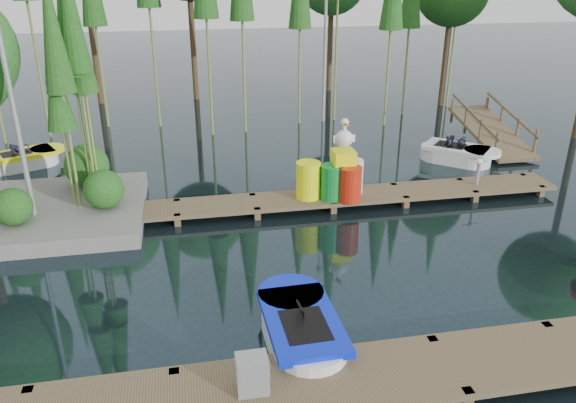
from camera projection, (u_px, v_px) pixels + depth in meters
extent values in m
plane|color=#1B2B33|center=(271.00, 256.00, 12.71)|extent=(90.00, 90.00, 0.00)
cube|color=brown|center=(318.00, 383.00, 8.55)|extent=(18.00, 1.50, 0.10)
cube|color=brown|center=(30.00, 402.00, 8.46)|extent=(0.16, 0.16, 0.50)
cube|color=brown|center=(175.00, 383.00, 8.83)|extent=(0.16, 0.16, 0.50)
cube|color=brown|center=(308.00, 366.00, 9.20)|extent=(0.16, 0.16, 0.50)
cube|color=brown|center=(466.00, 403.00, 8.44)|extent=(0.16, 0.16, 0.50)
cube|color=brown|center=(431.00, 350.00, 9.57)|extent=(0.16, 0.16, 0.50)
cube|color=brown|center=(545.00, 336.00, 9.95)|extent=(0.16, 0.16, 0.50)
cube|color=brown|center=(292.00, 200.00, 15.03)|extent=(15.00, 1.20, 0.10)
cube|color=brown|center=(6.00, 238.00, 13.45)|extent=(0.16, 0.16, 0.50)
cube|color=brown|center=(16.00, 221.00, 14.32)|extent=(0.16, 0.16, 0.50)
cube|color=brown|center=(94.00, 230.00, 13.80)|extent=(0.16, 0.16, 0.50)
cube|color=brown|center=(99.00, 214.00, 14.67)|extent=(0.16, 0.16, 0.50)
cube|color=brown|center=(178.00, 224.00, 14.15)|extent=(0.16, 0.16, 0.50)
cube|color=brown|center=(177.00, 208.00, 15.02)|extent=(0.16, 0.16, 0.50)
cube|color=brown|center=(257.00, 217.00, 14.51)|extent=(0.16, 0.16, 0.50)
cube|color=brown|center=(253.00, 203.00, 15.37)|extent=(0.16, 0.16, 0.50)
cube|color=brown|center=(333.00, 211.00, 14.86)|extent=(0.16, 0.16, 0.50)
cube|color=brown|center=(324.00, 197.00, 15.72)|extent=(0.16, 0.16, 0.50)
cube|color=brown|center=(406.00, 205.00, 15.21)|extent=(0.16, 0.16, 0.50)
cube|color=brown|center=(393.00, 192.00, 16.07)|extent=(0.16, 0.16, 0.50)
cube|color=brown|center=(475.00, 200.00, 15.56)|extent=(0.16, 0.16, 0.50)
cube|color=brown|center=(459.00, 187.00, 16.42)|extent=(0.16, 0.16, 0.50)
cube|color=brown|center=(541.00, 194.00, 15.91)|extent=(0.16, 0.16, 0.50)
cube|color=brown|center=(522.00, 182.00, 16.77)|extent=(0.16, 0.16, 0.50)
cube|color=slate|center=(20.00, 215.00, 14.30)|extent=(6.20, 4.20, 0.42)
sphere|color=#245A1C|center=(13.00, 207.00, 13.17)|extent=(0.90, 0.90, 0.90)
sphere|color=#245A1C|center=(87.00, 166.00, 15.34)|extent=(1.20, 1.20, 1.20)
sphere|color=#245A1C|center=(104.00, 189.00, 14.04)|extent=(1.00, 1.00, 1.00)
cylinder|color=olive|center=(78.00, 99.00, 14.00)|extent=(0.07, 0.07, 5.93)
cone|color=#245A1C|center=(65.00, 12.00, 13.18)|extent=(0.70, 0.70, 2.97)
cylinder|color=olive|center=(64.00, 107.00, 13.85)|extent=(0.07, 0.07, 5.66)
cone|color=#245A1C|center=(51.00, 23.00, 13.06)|extent=(0.70, 0.70, 2.83)
cylinder|color=olive|center=(88.00, 113.00, 14.20)|extent=(0.07, 0.07, 5.22)
cone|color=#245A1C|center=(77.00, 38.00, 13.47)|extent=(0.70, 0.70, 2.61)
cylinder|color=olive|center=(66.00, 116.00, 13.34)|extent=(0.07, 0.07, 5.53)
cone|color=#245A1C|center=(53.00, 31.00, 12.57)|extent=(0.70, 0.70, 2.76)
cylinder|color=olive|center=(66.00, 145.00, 13.73)|extent=(0.07, 0.07, 4.01)
cone|color=#245A1C|center=(56.00, 88.00, 13.17)|extent=(0.70, 0.70, 2.01)
cylinder|color=olive|center=(82.00, 97.00, 13.88)|extent=(0.07, 0.07, 6.11)
cone|color=#245A1C|center=(69.00, 6.00, 13.03)|extent=(0.70, 0.70, 3.05)
cylinder|color=#42311C|center=(446.00, 49.00, 24.83)|extent=(0.26, 0.26, 5.02)
cylinder|color=#42311C|center=(330.00, 37.00, 27.69)|extent=(0.26, 0.26, 5.31)
cylinder|color=#42311C|center=(192.00, 29.00, 25.69)|extent=(0.26, 0.26, 6.46)
cylinder|color=#42311C|center=(91.00, 27.00, 24.83)|extent=(0.26, 0.26, 6.85)
cylinder|color=olive|center=(27.00, 2.00, 19.37)|extent=(0.09, 0.09, 9.66)
cylinder|color=olive|center=(96.00, 27.00, 21.03)|extent=(0.09, 0.09, 7.69)
cylinder|color=olive|center=(149.00, 9.00, 20.81)|extent=(0.09, 0.09, 8.99)
cylinder|color=olive|center=(207.00, 20.00, 19.81)|extent=(0.09, 0.09, 8.44)
cylinder|color=olive|center=(242.00, 22.00, 20.19)|extent=(0.09, 0.09, 8.22)
cylinder|color=olive|center=(300.00, 29.00, 21.54)|extent=(0.09, 0.09, 7.41)
cylinder|color=olive|center=(391.00, 31.00, 21.17)|extent=(0.09, 0.09, 7.40)
cylinder|color=olive|center=(409.00, 29.00, 22.90)|extent=(0.09, 0.09, 7.14)
cylinder|color=olive|center=(457.00, 7.00, 23.95)|extent=(0.09, 0.09, 8.61)
cylinder|color=gray|center=(10.00, 89.00, 12.62)|extent=(0.12, 0.12, 7.00)
cylinder|color=gray|center=(325.00, 34.00, 21.92)|extent=(0.12, 0.12, 7.00)
cube|color=brown|center=(491.00, 132.00, 19.90)|extent=(1.50, 3.94, 0.95)
cube|color=brown|center=(497.00, 145.00, 18.32)|extent=(0.08, 0.08, 0.90)
cube|color=brown|center=(480.00, 133.00, 19.27)|extent=(0.08, 0.08, 0.90)
cube|color=brown|center=(466.00, 121.00, 20.22)|extent=(0.08, 0.08, 0.90)
cube|color=brown|center=(452.00, 111.00, 21.17)|extent=(0.08, 0.08, 0.90)
cube|color=brown|center=(475.00, 116.00, 19.54)|extent=(0.06, 3.54, 0.83)
cube|color=brown|center=(535.00, 143.00, 18.57)|extent=(0.08, 0.08, 0.90)
cube|color=brown|center=(517.00, 131.00, 19.51)|extent=(0.08, 0.08, 0.90)
cube|color=brown|center=(501.00, 119.00, 20.46)|extent=(0.08, 0.08, 0.90)
cube|color=brown|center=(486.00, 109.00, 21.41)|extent=(0.08, 0.08, 0.90)
cube|color=brown|center=(512.00, 114.00, 19.79)|extent=(0.06, 3.54, 0.83)
cube|color=white|center=(302.00, 336.00, 9.70)|extent=(1.24, 1.25, 0.55)
cylinder|color=white|center=(294.00, 316.00, 10.24)|extent=(1.24, 1.24, 0.55)
cylinder|color=white|center=(311.00, 358.00, 9.15)|extent=(1.24, 1.24, 0.55)
cube|color=#0820D6|center=(302.00, 321.00, 9.58)|extent=(1.29, 2.13, 0.14)
cylinder|color=#0820D6|center=(291.00, 294.00, 10.37)|extent=(1.26, 1.26, 0.14)
cube|color=black|center=(305.00, 326.00, 9.38)|extent=(0.77, 1.01, 0.06)
torus|color=black|center=(300.00, 307.00, 9.63)|extent=(0.16, 0.28, 0.27)
cube|color=white|center=(24.00, 162.00, 18.07)|extent=(1.44, 1.44, 0.49)
cylinder|color=white|center=(41.00, 159.00, 18.37)|extent=(1.43, 1.43, 0.49)
cylinder|color=white|center=(6.00, 165.00, 17.77)|extent=(1.43, 1.43, 0.49)
cube|color=#FBFF0D|center=(22.00, 154.00, 17.96)|extent=(2.16, 1.80, 0.13)
cylinder|color=#FBFF0D|center=(48.00, 149.00, 18.40)|extent=(1.46, 1.46, 0.13)
cube|color=black|center=(16.00, 154.00, 17.85)|extent=(1.09, 0.98, 0.05)
torus|color=black|center=(25.00, 148.00, 17.97)|extent=(0.28, 0.23, 0.24)
imported|color=#1E1E2D|center=(13.00, 148.00, 17.74)|extent=(0.48, 0.43, 0.87)
cube|color=white|center=(455.00, 156.00, 18.56)|extent=(1.63, 1.63, 0.53)
cylinder|color=white|center=(473.00, 159.00, 18.28)|extent=(1.63, 1.63, 0.53)
cylinder|color=white|center=(438.00, 153.00, 18.84)|extent=(1.63, 1.63, 0.53)
cube|color=white|center=(456.00, 148.00, 18.44)|extent=(2.27, 2.22, 0.13)
cylinder|color=white|center=(482.00, 152.00, 18.04)|extent=(1.66, 1.66, 0.13)
cube|color=black|center=(451.00, 146.00, 18.52)|extent=(1.18, 1.17, 0.06)
torus|color=black|center=(461.00, 143.00, 18.30)|extent=(0.29, 0.28, 0.25)
imported|color=#1E1E2D|center=(450.00, 140.00, 18.46)|extent=(0.48, 0.47, 0.86)
imported|color=#1E1E2D|center=(463.00, 140.00, 18.59)|extent=(0.37, 0.36, 0.65)
cube|color=gray|center=(252.00, 374.00, 8.25)|extent=(0.47, 0.40, 0.57)
cylinder|color=#FBFF0D|center=(308.00, 180.00, 14.89)|extent=(0.66, 0.66, 0.99)
cylinder|color=#0E7F2B|center=(332.00, 182.00, 14.82)|extent=(0.62, 0.62, 0.94)
cylinder|color=silver|center=(351.00, 176.00, 15.21)|extent=(0.62, 0.62, 0.94)
cylinder|color=red|center=(350.00, 184.00, 14.71)|extent=(0.62, 0.62, 0.94)
cube|color=#FBFF0D|center=(343.00, 157.00, 14.71)|extent=(0.57, 0.57, 0.36)
sphere|color=white|center=(344.00, 139.00, 14.52)|extent=(0.46, 0.46, 0.46)
cylinder|color=white|center=(345.00, 129.00, 14.41)|extent=(0.10, 0.10, 0.31)
sphere|color=white|center=(345.00, 122.00, 14.34)|extent=(0.21, 0.21, 0.21)
cone|color=orange|center=(347.00, 125.00, 14.16)|extent=(0.10, 0.31, 0.10)
cube|color=white|center=(344.00, 139.00, 14.52)|extent=(0.57, 0.06, 0.19)
cylinder|color=gray|center=(478.00, 175.00, 15.82)|extent=(0.10, 0.10, 0.58)
sphere|color=white|center=(479.00, 162.00, 15.67)|extent=(0.19, 0.19, 0.19)
cube|color=gray|center=(479.00, 162.00, 15.67)|extent=(0.48, 0.04, 0.04)
cone|color=orange|center=(482.00, 163.00, 15.56)|extent=(0.04, 0.10, 0.04)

